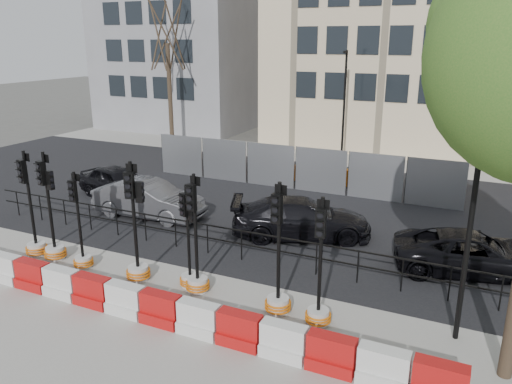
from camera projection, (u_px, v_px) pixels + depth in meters
The scene contains 23 objects.
ground at pixel (188, 269), 14.84m from camera, with size 120.00×120.00×0.00m, color #51514C.
sidewalk_near at pixel (122, 317), 12.24m from camera, with size 40.00×6.00×0.02m, color gray.
road at pixel (278, 202), 20.91m from camera, with size 40.00×14.00×0.03m, color black.
sidewalk_far at pixel (337, 157), 28.71m from camera, with size 40.00×4.00×0.02m, color gray.
building_grey at pixel (183, 33), 37.48m from camera, with size 11.00×9.06×14.00m.
kerb_railing at pixel (207, 234), 15.68m from camera, with size 18.00×0.04×1.00m.
heras_fencing at pixel (290, 170), 23.25m from camera, with size 14.33×1.72×2.00m.
lamp_post_far at pixel (344, 104), 26.68m from camera, with size 0.12×0.56×6.00m.
lamp_post_near at pixel (473, 205), 10.43m from camera, with size 0.12×0.56×6.00m.
tree_bare_far at pixel (167, 37), 30.75m from camera, with size 2.00×2.00×9.00m.
barrier_row at pixel (126, 301), 12.31m from camera, with size 15.70×0.50×0.80m.
traffic_signal_a at pixel (34, 235), 15.57m from camera, with size 0.67×0.67×3.38m.
traffic_signal_b at pixel (53, 235), 15.24m from camera, with size 0.67×0.67×3.41m.
traffic_signal_c at pixel (82, 249), 14.75m from camera, with size 0.58×0.58×2.97m.
traffic_signal_d at pixel (137, 253), 13.92m from camera, with size 0.68×0.68×3.46m.
traffic_signal_e at pixel (197, 269), 13.31m from camera, with size 0.65×0.65×3.30m.
traffic_signal_f at pixel (189, 263), 13.57m from camera, with size 0.58×0.58×2.95m.
traffic_signal_g at pixel (278, 287), 12.27m from camera, with size 0.67×0.67×3.40m.
traffic_signal_h at pixel (319, 299), 11.77m from camera, with size 0.63×0.63×3.20m.
car_a at pixel (119, 182), 21.28m from camera, with size 4.31×2.50×1.38m, color black.
car_b at pixel (149, 199), 18.96m from camera, with size 4.37×1.66×1.42m, color #444448.
car_c at pixel (301, 218), 17.04m from camera, with size 5.11×3.57×1.37m, color black.
car_d at pixel (472, 253), 14.46m from camera, with size 4.72×2.98×1.22m, color black.
Camera 1 is at (7.54, -11.40, 6.55)m, focal length 35.00 mm.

